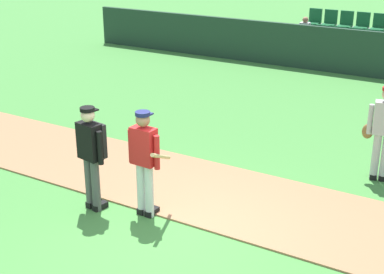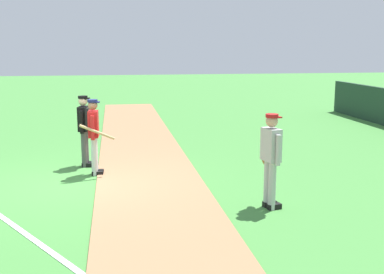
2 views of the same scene
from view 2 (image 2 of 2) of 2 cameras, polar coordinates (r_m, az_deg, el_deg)
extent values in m
plane|color=#42843A|center=(10.74, -13.69, -5.37)|extent=(80.00, 80.00, 0.00)
cube|color=#9E704C|center=(10.73, -5.18, -5.03)|extent=(28.00, 2.32, 0.03)
cube|color=white|center=(7.98, -18.89, -11.36)|extent=(10.20, 6.50, 0.01)
cylinder|color=silver|center=(11.29, -11.61, -2.14)|extent=(0.14, 0.14, 0.90)
cylinder|color=silver|center=(11.13, -11.67, -2.32)|extent=(0.14, 0.14, 0.90)
cube|color=black|center=(11.38, -11.23, -4.10)|extent=(0.13, 0.26, 0.10)
cube|color=black|center=(11.22, -11.29, -4.31)|extent=(0.13, 0.26, 0.10)
cube|color=red|center=(11.07, -11.79, 1.56)|extent=(0.41, 0.24, 0.60)
cylinder|color=red|center=(11.32, -11.68, 1.51)|extent=(0.09, 0.09, 0.55)
cylinder|color=red|center=(10.83, -11.88, 1.08)|extent=(0.09, 0.09, 0.55)
sphere|color=#9E7051|center=(11.01, -11.87, 3.76)|extent=(0.22, 0.22, 0.22)
cylinder|color=#191E4C|center=(10.99, -11.89, 4.28)|extent=(0.23, 0.23, 0.06)
cube|color=#191E4C|center=(10.99, -11.37, 4.14)|extent=(0.18, 0.13, 0.02)
cylinder|color=tan|center=(10.84, -11.34, 0.57)|extent=(0.26, 0.78, 0.41)
cylinder|color=#4C4C4C|center=(12.13, -12.67, -1.28)|extent=(0.14, 0.14, 0.90)
cylinder|color=#4C4C4C|center=(11.98, -12.84, -1.44)|extent=(0.14, 0.14, 0.90)
cube|color=black|center=(12.21, -12.32, -3.11)|extent=(0.16, 0.28, 0.10)
cube|color=black|center=(12.06, -12.49, -3.30)|extent=(0.16, 0.28, 0.10)
cube|color=black|center=(11.93, -12.91, 2.17)|extent=(0.43, 0.29, 0.60)
cylinder|color=black|center=(12.17, -12.62, 2.12)|extent=(0.09, 0.09, 0.55)
cylinder|color=black|center=(11.69, -13.18, 1.74)|extent=(0.09, 0.09, 0.55)
sphere|color=beige|center=(11.87, -12.99, 4.22)|extent=(0.22, 0.22, 0.22)
cylinder|color=black|center=(11.86, -13.01, 4.70)|extent=(0.23, 0.23, 0.06)
cube|color=black|center=(11.84, -12.54, 4.56)|extent=(0.20, 0.15, 0.02)
cube|color=black|center=(11.90, -12.30, 2.17)|extent=(0.45, 0.16, 0.56)
cylinder|color=#B2B2B2|center=(8.91, 9.08, -5.55)|extent=(0.14, 0.14, 0.90)
cylinder|color=#B2B2B2|center=(8.77, 9.61, -5.82)|extent=(0.14, 0.14, 0.90)
cube|color=black|center=(9.06, 9.33, -7.94)|extent=(0.17, 0.28, 0.10)
cube|color=black|center=(8.93, 9.86, -8.23)|extent=(0.17, 0.28, 0.10)
cube|color=#B2B2B2|center=(8.66, 9.49, -0.92)|extent=(0.44, 0.30, 0.60)
cylinder|color=#B2B2B2|center=(8.88, 8.66, -0.93)|extent=(0.09, 0.09, 0.55)
cylinder|color=#B2B2B2|center=(8.46, 10.34, -1.57)|extent=(0.09, 0.09, 0.55)
sphere|color=tan|center=(8.58, 9.58, 1.89)|extent=(0.22, 0.22, 0.22)
cylinder|color=#B21919|center=(8.57, 9.60, 2.55)|extent=(0.23, 0.23, 0.06)
cube|color=#B21919|center=(8.62, 10.17, 2.39)|extent=(0.20, 0.15, 0.02)
ellipsoid|color=brown|center=(8.97, 8.83, -2.44)|extent=(0.22, 0.16, 0.28)
camera|label=1|loc=(9.41, -59.19, 14.67)|focal=51.81mm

